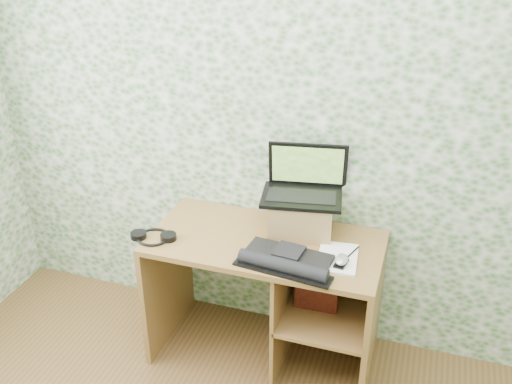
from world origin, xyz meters
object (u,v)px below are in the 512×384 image
(laptop, at_px, (304,184))
(notepad, at_px, (338,258))
(riser, at_px, (301,215))
(desk, at_px, (281,282))
(keyboard, at_px, (286,260))

(laptop, relative_size, notepad, 1.66)
(riser, xyz_separation_m, laptop, (0.00, 0.04, 0.16))
(riser, relative_size, laptop, 0.72)
(desk, bearing_deg, keyboard, -68.79)
(keyboard, bearing_deg, desk, 117.38)
(desk, distance_m, keyboard, 0.37)
(riser, xyz_separation_m, keyboard, (0.01, -0.32, -0.07))
(desk, xyz_separation_m, riser, (0.07, 0.12, 0.37))
(riser, bearing_deg, keyboard, -88.20)
(desk, distance_m, riser, 0.39)
(desk, xyz_separation_m, laptop, (0.07, 0.16, 0.53))
(desk, height_order, laptop, laptop)
(desk, distance_m, laptop, 0.55)
(notepad, bearing_deg, desk, 159.39)
(desk, relative_size, riser, 3.72)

